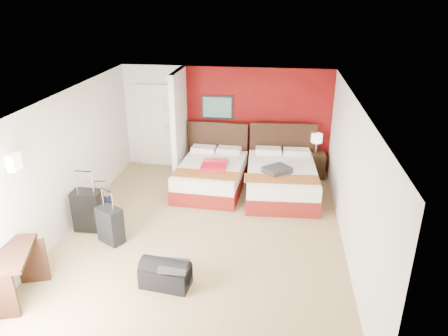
% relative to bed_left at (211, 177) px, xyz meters
% --- Properties ---
extents(ground, '(6.50, 6.50, 0.00)m').
position_rel_bed_left_xyz_m(ground, '(0.16, -1.93, -0.30)').
color(ground, tan).
rests_on(ground, ground).
extents(room_walls, '(5.02, 6.52, 2.50)m').
position_rel_bed_left_xyz_m(room_walls, '(-1.24, -0.51, 0.96)').
color(room_walls, silver).
rests_on(room_walls, ground).
extents(red_accent_panel, '(3.50, 0.04, 2.50)m').
position_rel_bed_left_xyz_m(red_accent_panel, '(0.91, 1.30, 0.95)').
color(red_accent_panel, maroon).
rests_on(red_accent_panel, ground).
extents(partition_wall, '(0.12, 1.20, 2.50)m').
position_rel_bed_left_xyz_m(partition_wall, '(-0.84, 0.68, 0.95)').
color(partition_wall, silver).
rests_on(partition_wall, ground).
extents(entry_door, '(0.82, 0.06, 2.05)m').
position_rel_bed_left_xyz_m(entry_door, '(-1.59, 1.27, 0.73)').
color(entry_door, silver).
rests_on(entry_door, ground).
extents(bed_left, '(1.49, 2.04, 0.59)m').
position_rel_bed_left_xyz_m(bed_left, '(0.00, 0.00, 0.00)').
color(bed_left, white).
rests_on(bed_left, ground).
extents(bed_right, '(1.58, 2.18, 0.63)m').
position_rel_bed_left_xyz_m(bed_right, '(1.55, -0.07, 0.02)').
color(bed_right, silver).
rests_on(bed_right, ground).
extents(red_suitcase_open, '(0.56, 0.75, 0.09)m').
position_rel_bed_left_xyz_m(red_suitcase_open, '(0.10, -0.10, 0.34)').
color(red_suitcase_open, red).
rests_on(red_suitcase_open, bed_left).
extents(jacket_bundle, '(0.66, 0.65, 0.12)m').
position_rel_bed_left_xyz_m(jacket_bundle, '(1.45, -0.37, 0.40)').
color(jacket_bundle, '#3B3B40').
rests_on(jacket_bundle, bed_right).
extents(nightstand, '(0.47, 0.47, 0.62)m').
position_rel_bed_left_xyz_m(nightstand, '(2.32, 0.99, 0.01)').
color(nightstand, black).
rests_on(nightstand, ground).
extents(table_lamp, '(0.28, 0.28, 0.46)m').
position_rel_bed_left_xyz_m(table_lamp, '(2.32, 0.99, 0.55)').
color(table_lamp, silver).
rests_on(table_lamp, nightstand).
extents(suitcase_black, '(0.51, 0.32, 0.77)m').
position_rel_bed_left_xyz_m(suitcase_black, '(-1.94, -2.05, 0.09)').
color(suitcase_black, black).
rests_on(suitcase_black, ground).
extents(suitcase_charcoal, '(0.51, 0.45, 0.64)m').
position_rel_bed_left_xyz_m(suitcase_charcoal, '(-1.39, -2.40, 0.03)').
color(suitcase_charcoal, black).
rests_on(suitcase_charcoal, ground).
extents(suitcase_navy, '(0.38, 0.28, 0.47)m').
position_rel_bed_left_xyz_m(suitcase_navy, '(-1.80, -1.75, -0.06)').
color(suitcase_navy, black).
rests_on(suitcase_navy, ground).
extents(duffel_bag, '(0.78, 0.48, 0.37)m').
position_rel_bed_left_xyz_m(duffel_bag, '(-0.14, -3.43, -0.11)').
color(duffel_bag, black).
rests_on(duffel_bag, ground).
extents(jacket_draped, '(0.42, 0.36, 0.06)m').
position_rel_bed_left_xyz_m(jacket_draped, '(0.01, -3.48, 0.10)').
color(jacket_draped, '#353439').
rests_on(jacket_draped, duffel_bag).
extents(desk, '(0.75, 1.05, 0.79)m').
position_rel_bed_left_xyz_m(desk, '(-2.14, -4.00, 0.10)').
color(desk, black).
rests_on(desk, ground).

